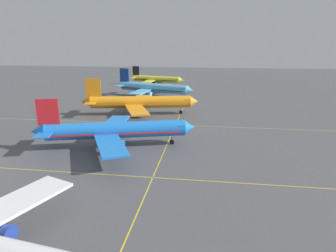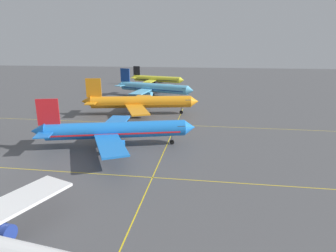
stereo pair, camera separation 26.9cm
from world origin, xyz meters
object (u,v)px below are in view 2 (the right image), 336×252
airliner_third_row (140,102)px  airliner_far_left_stand (153,88)px  airliner_second_row (115,130)px  airliner_far_right_stand (156,79)px

airliner_third_row → airliner_far_left_stand: airliner_third_row is taller
airliner_second_row → airliner_far_left_stand: airliner_far_left_stand is taller
airliner_far_left_stand → airliner_far_right_stand: (-5.73, 39.84, -0.58)m
airliner_second_row → airliner_far_right_stand: size_ratio=1.10×
airliner_far_left_stand → airliner_far_right_stand: size_ratio=1.14×
airliner_second_row → airliner_far_left_stand: (-4.31, 68.50, 0.21)m
airliner_second_row → airliner_third_row: 33.54m
airliner_third_row → airliner_far_right_stand: airliner_third_row is taller
airliner_far_left_stand → airliner_far_right_stand: airliner_far_left_stand is taller
airliner_far_right_stand → airliner_far_left_stand: bearing=-81.8°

